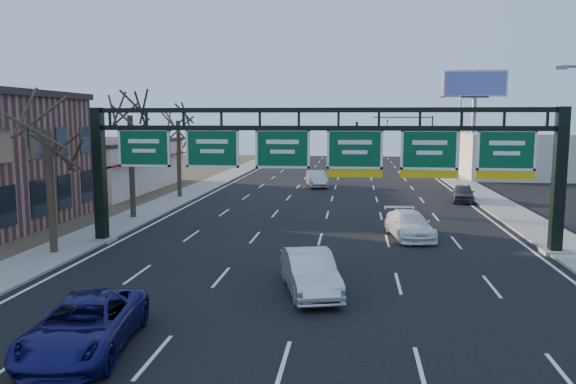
# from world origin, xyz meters

# --- Properties ---
(ground) EXTENTS (160.00, 160.00, 0.00)m
(ground) POSITION_xyz_m (0.00, 0.00, 0.00)
(ground) COLOR black
(ground) RESTS_ON ground
(sidewalk_left) EXTENTS (3.00, 120.00, 0.12)m
(sidewalk_left) POSITION_xyz_m (-12.80, 20.00, 0.06)
(sidewalk_left) COLOR gray
(sidewalk_left) RESTS_ON ground
(sidewalk_right) EXTENTS (3.00, 120.00, 0.12)m
(sidewalk_right) POSITION_xyz_m (12.80, 20.00, 0.06)
(sidewalk_right) COLOR gray
(sidewalk_right) RESTS_ON ground
(dirt_strip_left) EXTENTS (21.00, 120.00, 0.06)m
(dirt_strip_left) POSITION_xyz_m (-25.00, 20.00, 0.03)
(dirt_strip_left) COLOR #473D2B
(dirt_strip_left) RESTS_ON ground
(lane_markings) EXTENTS (21.60, 120.00, 0.01)m
(lane_markings) POSITION_xyz_m (0.00, 20.00, 0.01)
(lane_markings) COLOR white
(lane_markings) RESTS_ON ground
(sign_gantry) EXTENTS (24.60, 1.20, 7.20)m
(sign_gantry) POSITION_xyz_m (0.16, 8.00, 4.63)
(sign_gantry) COLOR black
(sign_gantry) RESTS_ON ground
(cream_strip) EXTENTS (10.90, 18.40, 4.70)m
(cream_strip) POSITION_xyz_m (-21.48, 29.00, 2.36)
(cream_strip) COLOR #C1B5A0
(cream_strip) RESTS_ON ground
(building_right_distant) EXTENTS (12.00, 20.00, 5.00)m
(building_right_distant) POSITION_xyz_m (20.00, 50.00, 2.50)
(building_right_distant) COLOR #C1B5A0
(building_right_distant) RESTS_ON ground
(tree_gantry) EXTENTS (3.60, 3.60, 8.48)m
(tree_gantry) POSITION_xyz_m (-12.80, 5.00, 7.11)
(tree_gantry) COLOR #33281C
(tree_gantry) RESTS_ON sidewalk_left
(tree_mid) EXTENTS (3.60, 3.60, 9.24)m
(tree_mid) POSITION_xyz_m (-12.80, 15.00, 7.85)
(tree_mid) COLOR #33281C
(tree_mid) RESTS_ON sidewalk_left
(tree_far) EXTENTS (3.60, 3.60, 8.86)m
(tree_far) POSITION_xyz_m (-12.80, 25.00, 7.48)
(tree_far) COLOR #33281C
(tree_far) RESTS_ON sidewalk_left
(streetlight_far) EXTENTS (2.15, 0.22, 9.00)m
(streetlight_far) POSITION_xyz_m (12.47, 40.00, 5.08)
(streetlight_far) COLOR slate
(streetlight_far) RESTS_ON sidewalk_right
(billboard_right) EXTENTS (7.00, 0.50, 12.00)m
(billboard_right) POSITION_xyz_m (15.00, 44.98, 9.06)
(billboard_right) COLOR slate
(billboard_right) RESTS_ON ground
(traffic_signal_mast) EXTENTS (10.16, 0.54, 7.00)m
(traffic_signal_mast) POSITION_xyz_m (5.69, 55.00, 5.50)
(traffic_signal_mast) COLOR black
(traffic_signal_mast) RESTS_ON ground
(car_blue_suv) EXTENTS (3.14, 5.75, 1.53)m
(car_blue_suv) POSITION_xyz_m (-5.76, -5.83, 0.76)
(car_blue_suv) COLOR #151356
(car_blue_suv) RESTS_ON ground
(car_silver_sedan) EXTENTS (2.89, 5.13, 1.60)m
(car_silver_sedan) POSITION_xyz_m (0.21, 0.33, 0.80)
(car_silver_sedan) COLOR silver
(car_silver_sedan) RESTS_ON ground
(car_white_wagon) EXTENTS (2.84, 5.29, 1.46)m
(car_white_wagon) POSITION_xyz_m (4.92, 11.02, 0.73)
(car_white_wagon) COLOR white
(car_white_wagon) RESTS_ON ground
(car_grey_far) EXTENTS (2.26, 4.33, 1.41)m
(car_grey_far) POSITION_xyz_m (10.50, 25.47, 0.70)
(car_grey_far) COLOR #383B3D
(car_grey_far) RESTS_ON ground
(car_silver_distant) EXTENTS (2.58, 4.96, 1.56)m
(car_silver_distant) POSITION_xyz_m (-1.84, 33.92, 0.78)
(car_silver_distant) COLOR #AFAFB4
(car_silver_distant) RESTS_ON ground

